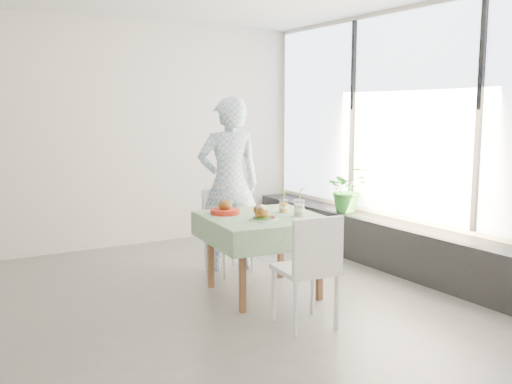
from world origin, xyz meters
TOP-DOWN VIEW (x-y plane):
  - floor at (0.00, 0.00)m, footprint 6.00×6.00m
  - wall_back at (0.00, 2.50)m, footprint 6.00×0.02m
  - wall_front at (0.00, -2.50)m, footprint 6.00×0.02m
  - wall_right at (3.00, 0.00)m, footprint 0.02×5.00m
  - window_pane at (2.97, 0.00)m, footprint 0.01×4.80m
  - window_ledge at (2.80, 0.00)m, footprint 0.40×4.80m
  - cafe_table at (1.13, -0.03)m, footprint 1.14×1.14m
  - chair_far at (1.20, 0.79)m, footprint 0.45×0.45m
  - chair_near at (1.01, -0.88)m, footprint 0.47×0.47m
  - diner at (1.26, 0.87)m, footprint 0.76×0.58m
  - main_dish at (1.02, -0.20)m, footprint 0.27×0.27m
  - juice_cup_orange at (1.39, 0.03)m, footprint 0.09×0.09m
  - juice_cup_lemonade at (1.41, -0.20)m, footprint 0.11×0.11m
  - second_dish at (0.87, 0.23)m, footprint 0.28×0.28m
  - potted_plant at (2.79, 0.78)m, footprint 0.50×0.44m

SIDE VIEW (x-z plane):
  - floor at x=0.00m, z-range 0.00..0.00m
  - window_ledge at x=2.80m, z-range 0.00..0.50m
  - chair_far at x=1.20m, z-range -0.17..0.71m
  - chair_near at x=1.01m, z-range -0.17..0.73m
  - cafe_table at x=1.13m, z-range 0.09..0.83m
  - potted_plant at x=2.79m, z-range 0.50..1.05m
  - second_dish at x=0.87m, z-range 0.71..0.85m
  - main_dish at x=1.02m, z-range 0.72..0.86m
  - juice_cup_orange at x=1.39m, z-range 0.68..0.92m
  - juice_cup_lemonade at x=1.41m, z-range 0.66..0.96m
  - diner at x=1.26m, z-range 0.00..1.85m
  - wall_back at x=0.00m, z-range 0.00..2.80m
  - wall_front at x=0.00m, z-range 0.00..2.80m
  - wall_right at x=3.00m, z-range 0.00..2.80m
  - window_pane at x=2.97m, z-range 0.56..2.74m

